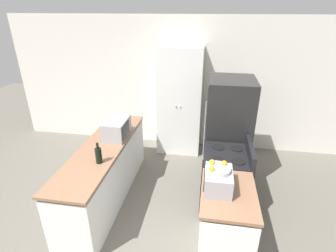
{
  "coord_description": "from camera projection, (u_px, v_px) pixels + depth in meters",
  "views": [
    {
      "loc": [
        0.6,
        -1.83,
        2.73
      ],
      "look_at": [
        0.0,
        1.78,
        1.05
      ],
      "focal_mm": 28.0,
      "sensor_mm": 36.0,
      "label": 1
    }
  ],
  "objects": [
    {
      "name": "fruit_bowl",
      "position": [
        217.0,
        168.0,
        2.8
      ],
      "size": [
        0.27,
        0.27,
        0.1
      ],
      "color": "silver",
      "rests_on": "toaster_oven"
    },
    {
      "name": "refrigerator",
      "position": [
        228.0,
        131.0,
        4.27
      ],
      "size": [
        0.73,
        0.79,
        1.74
      ],
      "color": "black",
      "rests_on": "ground_plane"
    },
    {
      "name": "pantry_cabinet",
      "position": [
        180.0,
        102.0,
        5.07
      ],
      "size": [
        0.83,
        0.54,
        2.09
      ],
      "color": "silver",
      "rests_on": "ground_plane"
    },
    {
      "name": "counter_left",
      "position": [
        105.0,
        173.0,
        3.96
      ],
      "size": [
        0.6,
        2.36,
        0.89
      ],
      "color": "silver",
      "rests_on": "ground_plane"
    },
    {
      "name": "stove",
      "position": [
        225.0,
        181.0,
        3.74
      ],
      "size": [
        0.66,
        0.72,
        1.05
      ],
      "color": "black",
      "rests_on": "ground_plane"
    },
    {
      "name": "wall_back",
      "position": [
        180.0,
        84.0,
        5.25
      ],
      "size": [
        7.0,
        0.06,
        2.6
      ],
      "color": "silver",
      "rests_on": "ground_plane"
    },
    {
      "name": "toaster_oven",
      "position": [
        218.0,
        180.0,
        2.85
      ],
      "size": [
        0.3,
        0.39,
        0.22
      ],
      "color": "#939399",
      "rests_on": "counter_right"
    },
    {
      "name": "microwave",
      "position": [
        116.0,
        128.0,
        3.99
      ],
      "size": [
        0.33,
        0.5,
        0.28
      ],
      "color": "#939399",
      "rests_on": "counter_left"
    },
    {
      "name": "counter_right",
      "position": [
        225.0,
        224.0,
        3.03
      ],
      "size": [
        0.6,
        0.86,
        0.89
      ],
      "color": "silver",
      "rests_on": "ground_plane"
    },
    {
      "name": "wine_bottle",
      "position": [
        99.0,
        155.0,
        3.33
      ],
      "size": [
        0.08,
        0.08,
        0.29
      ],
      "color": "black",
      "rests_on": "counter_left"
    }
  ]
}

